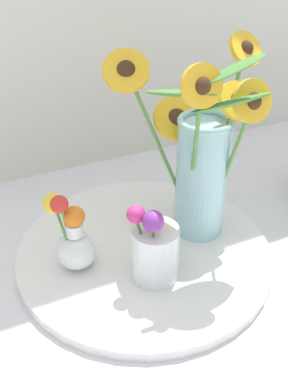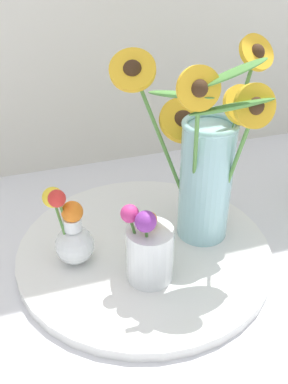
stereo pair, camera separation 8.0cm
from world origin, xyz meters
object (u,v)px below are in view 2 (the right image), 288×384
serving_tray (144,251)px  vase_small_center (149,250)px  mason_jar_sunflowers (205,161)px  vase_bulb_right (72,234)px

serving_tray → vase_small_center: bearing=-101.8°
serving_tray → mason_jar_sunflowers: mason_jar_sunflowers is taller
mason_jar_sunflowers → vase_bulb_right: size_ratio=2.38×
mason_jar_sunflowers → vase_bulb_right: (-0.26, -0.00, -0.11)m
vase_bulb_right → vase_small_center: bearing=-35.1°
vase_small_center → mason_jar_sunflowers: bearing=32.6°
vase_small_center → vase_bulb_right: bearing=144.9°
mason_jar_sunflowers → vase_small_center: mason_jar_sunflowers is taller
vase_small_center → serving_tray: bearing=78.2°
vase_small_center → vase_bulb_right: size_ratio=0.96×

